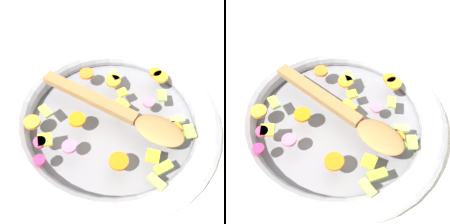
% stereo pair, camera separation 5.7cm
% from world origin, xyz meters
% --- Properties ---
extents(ground_plane, '(4.00, 4.00, 0.00)m').
position_xyz_m(ground_plane, '(0.00, 0.00, 0.00)').
color(ground_plane, silver).
extents(skillet, '(0.41, 0.41, 0.05)m').
position_xyz_m(skillet, '(0.00, 0.00, 0.02)').
color(skillet, slate).
rests_on(skillet, ground_plane).
extents(chopped_vegetables, '(0.29, 0.32, 0.01)m').
position_xyz_m(chopped_vegetables, '(0.02, 0.00, 0.05)').
color(chopped_vegetables, orange).
rests_on(chopped_vegetables, skillet).
extents(wooden_spoon, '(0.28, 0.15, 0.01)m').
position_xyz_m(wooden_spoon, '(0.03, 0.01, 0.06)').
color(wooden_spoon, olive).
rests_on(wooden_spoon, chopped_vegetables).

